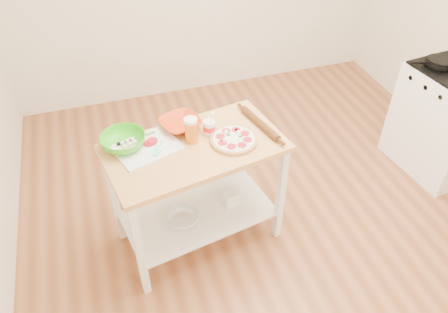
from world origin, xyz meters
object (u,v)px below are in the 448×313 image
(pizza, at_px, (234,139))
(spatula, at_px, (158,149))
(prep_island, at_px, (196,174))
(shelf_bin, at_px, (230,197))
(knife, at_px, (131,140))
(yogurt_tub, at_px, (209,127))
(gas_stove, at_px, (448,120))
(skillet, at_px, (439,62))
(cutting_board, at_px, (146,147))
(orange_bowl, at_px, (180,124))
(shelf_glass_bowl, at_px, (183,219))
(green_bowl, at_px, (123,141))
(beer_pint, at_px, (191,130))
(rolling_pin, at_px, (260,124))

(pizza, distance_m, spatula, 0.50)
(prep_island, relative_size, shelf_bin, 11.29)
(knife, relative_size, yogurt_tub, 1.51)
(gas_stove, xyz_separation_m, pizza, (-2.05, -0.21, 0.44))
(skillet, xyz_separation_m, cutting_board, (-2.46, -0.26, -0.07))
(pizza, bearing_deg, gas_stove, 5.82)
(prep_island, bearing_deg, shelf_bin, 5.33)
(pizza, distance_m, orange_bowl, 0.39)
(skillet, distance_m, shelf_glass_bowl, 2.42)
(pizza, height_order, shelf_glass_bowl, pizza)
(pizza, relative_size, cutting_board, 0.67)
(green_bowl, distance_m, shelf_glass_bowl, 0.74)
(orange_bowl, xyz_separation_m, yogurt_tub, (0.17, -0.12, 0.02))
(green_bowl, xyz_separation_m, yogurt_tub, (0.57, -0.03, 0.01))
(green_bowl, relative_size, beer_pint, 1.63)
(gas_stove, xyz_separation_m, knife, (-2.69, -0.01, 0.44))
(rolling_pin, bearing_deg, pizza, -155.94)
(skillet, bearing_deg, shelf_glass_bowl, -153.25)
(pizza, distance_m, shelf_bin, 0.60)
(yogurt_tub, bearing_deg, rolling_pin, -5.10)
(cutting_board, bearing_deg, shelf_glass_bowl, -55.78)
(prep_island, xyz_separation_m, orange_bowl, (-0.04, 0.22, 0.28))
(green_bowl, height_order, beer_pint, beer_pint)
(skillet, height_order, rolling_pin, skillet)
(prep_island, relative_size, orange_bowl, 4.71)
(pizza, bearing_deg, green_bowl, 166.70)
(green_bowl, bearing_deg, rolling_pin, -3.96)
(yogurt_tub, bearing_deg, gas_stove, 2.02)
(green_bowl, distance_m, beer_pint, 0.44)
(skillet, bearing_deg, rolling_pin, -153.81)
(skillet, relative_size, yogurt_tub, 2.07)
(pizza, xyz_separation_m, yogurt_tub, (-0.13, 0.13, 0.03))
(shelf_glass_bowl, bearing_deg, orange_bowl, 71.45)
(green_bowl, bearing_deg, prep_island, -16.89)
(spatula, bearing_deg, prep_island, -52.62)
(gas_stove, relative_size, rolling_pin, 2.69)
(orange_bowl, height_order, green_bowl, green_bowl)
(gas_stove, relative_size, orange_bowl, 4.18)
(yogurt_tub, xyz_separation_m, rolling_pin, (0.35, -0.03, -0.03))
(skillet, height_order, green_bowl, same)
(pizza, relative_size, knife, 1.18)
(prep_island, bearing_deg, shelf_glass_bowl, -157.65)
(beer_pint, relative_size, shelf_bin, 1.60)
(shelf_glass_bowl, bearing_deg, cutting_board, 141.80)
(skillet, xyz_separation_m, spatula, (-2.39, -0.32, -0.06))
(skillet, distance_m, shelf_bin, 2.03)
(green_bowl, distance_m, yogurt_tub, 0.57)
(prep_island, xyz_separation_m, green_bowl, (-0.44, 0.13, 0.30))
(shelf_glass_bowl, bearing_deg, rolling_pin, 11.36)
(cutting_board, height_order, spatula, cutting_board)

